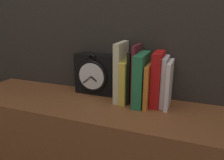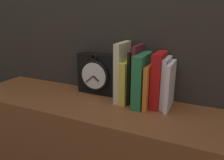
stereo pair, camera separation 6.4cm
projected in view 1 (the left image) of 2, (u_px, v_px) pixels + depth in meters
name	position (u px, v px, depth m)	size (l,w,h in m)	color
wall_back	(127.00, 11.00, 0.96)	(6.00, 0.05, 2.60)	#2D2823
clock	(95.00, 74.00, 1.02)	(0.19, 0.08, 0.20)	black
book_slot0_cream	(121.00, 72.00, 0.94)	(0.03, 0.13, 0.25)	beige
book_slot1_yellow	(126.00, 81.00, 0.94)	(0.03, 0.14, 0.18)	gold
book_slot2_black	(132.00, 76.00, 0.93)	(0.01, 0.12, 0.22)	black
book_slot3_maroon	(136.00, 74.00, 0.92)	(0.01, 0.12, 0.24)	maroon
book_slot4_green	(141.00, 79.00, 0.90)	(0.04, 0.16, 0.21)	#257246
book_slot5_orange	(149.00, 84.00, 0.90)	(0.02, 0.15, 0.18)	orange
book_slot6_red	(158.00, 79.00, 0.89)	(0.04, 0.13, 0.22)	red
book_slot7_white	(164.00, 81.00, 0.89)	(0.02, 0.12, 0.20)	silver
book_slot8_white	(169.00, 84.00, 0.88)	(0.02, 0.14, 0.19)	silver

